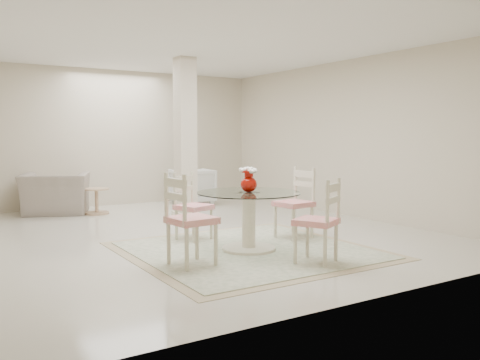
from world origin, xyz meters
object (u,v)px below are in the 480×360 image
dining_table (249,221)px  dining_chair_south (322,215)px  column (185,138)px  dining_chair_west (186,213)px  recliner_taupe (56,194)px  armchair_white (192,186)px  dining_chair_east (297,197)px  dining_chair_north (190,201)px  side_table (97,202)px  red_vase (249,180)px

dining_table → dining_chair_south: dining_chair_south is taller
column → dining_table: (-0.47, -2.71, -0.98)m
dining_chair_west → recliner_taupe: dining_chair_west is taller
dining_chair_south → armchair_white: size_ratio=1.28×
column → dining_chair_east: 2.59m
recliner_taupe → dining_chair_north: bearing=128.2°
dining_chair_south → recliner_taupe: 5.52m
armchair_white → side_table: size_ratio=1.74×
dining_table → red_vase: size_ratio=4.10×
dining_chair_south → side_table: size_ratio=2.24×
red_vase → recliner_taupe: 4.53m
dining_table → red_vase: red_vase is taller
column → dining_table: 2.92m
dining_chair_east → armchair_white: bearing=169.4°
dining_chair_north → side_table: (-0.41, 2.92, -0.31)m
red_vase → dining_chair_south: dining_chair_south is taller
recliner_taupe → armchair_white: (2.63, -0.17, 0.00)m
dining_table → red_vase: bearing=-18.4°
column → dining_chair_south: column is taller
red_vase → dining_chair_north: red_vase is taller
armchair_white → dining_chair_west: bearing=70.0°
column → dining_chair_west: column is taller
red_vase → column: bearing=80.2°
red_vase → dining_chair_west: (-0.98, -0.29, -0.28)m
dining_chair_east → dining_chair_west: (-1.95, -0.59, 0.02)m
column → dining_chair_east: size_ratio=2.53×
dining_chair_west → armchair_white: size_ratio=1.38×
armchair_white → side_table: (-2.02, -0.25, -0.15)m
column → red_vase: bearing=-99.8°
recliner_taupe → dining_chair_east: bearing=141.0°
column → recliner_taupe: (-1.81, 1.59, -0.99)m
side_table → dining_chair_south: bearing=-77.9°
recliner_taupe → armchair_white: armchair_white is taller
red_vase → side_table: red_vase is taller
dining_chair_south → red_vase: bearing=-100.0°
dining_table → side_table: dining_table is taller
recliner_taupe → red_vase: bearing=128.3°
dining_table → recliner_taupe: (-1.33, 4.30, -0.00)m
column → side_table: bearing=135.4°
dining_chair_east → dining_chair_south: bearing=-33.5°
dining_chair_west → side_table: 4.20m
dining_chair_west → recliner_taupe: (-0.36, 4.59, -0.22)m
dining_chair_north → armchair_white: dining_chair_north is taller
dining_chair_north → recliner_taupe: (-1.03, 3.33, -0.16)m
column → dining_chair_east: (0.50, -2.42, -0.79)m
dining_table → dining_chair_east: dining_chair_east is taller
dining_chair_north → red_vase: bearing=-91.9°
dining_chair_south → side_table: dining_chair_south is taller
dining_chair_north → dining_chair_south: (0.62, -1.93, 0.02)m
dining_chair_east → recliner_taupe: dining_chair_east is taller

